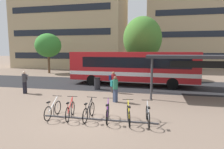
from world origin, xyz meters
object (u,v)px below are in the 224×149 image
at_px(parked_bicycle_black_2, 89,112).
at_px(commuter_teal_pack_2, 115,87).
at_px(city_bus, 132,67).
at_px(commuter_navy_pack_0, 113,81).
at_px(parked_bicycle_purple_3, 108,113).
at_px(parked_bicycle_yellow_4, 129,115).
at_px(parked_bicycle_silver_5, 148,116).
at_px(street_tree_0, 142,39).
at_px(commuter_grey_pack_1, 25,81).
at_px(parked_bicycle_red_1, 70,111).
at_px(street_tree_1, 48,45).
at_px(parked_bicycle_white_0, 53,110).
at_px(trash_bin, 97,83).
at_px(transit_shelter, 200,58).

distance_m(parked_bicycle_black_2, commuter_teal_pack_2, 3.46).
relative_size(city_bus, commuter_navy_pack_0, 7.18).
relative_size(city_bus, parked_bicycle_purple_3, 7.11).
bearing_deg(commuter_navy_pack_0, parked_bicycle_purple_3, -82.84).
bearing_deg(parked_bicycle_yellow_4, parked_bicycle_purple_3, 75.27).
relative_size(parked_bicycle_silver_5, commuter_navy_pack_0, 1.02).
bearing_deg(street_tree_0, commuter_grey_pack_1, -127.87).
relative_size(parked_bicycle_yellow_4, commuter_teal_pack_2, 1.00).
distance_m(commuter_navy_pack_0, street_tree_0, 10.03).
relative_size(parked_bicycle_purple_3, commuter_navy_pack_0, 1.01).
xyz_separation_m(parked_bicycle_purple_3, commuter_grey_pack_1, (-7.68, 4.34, 0.63)).
bearing_deg(commuter_navy_pack_0, city_bus, 72.29).
xyz_separation_m(parked_bicycle_red_1, commuter_grey_pack_1, (-5.79, 4.40, 0.63)).
bearing_deg(commuter_grey_pack_1, street_tree_0, 135.37).
bearing_deg(parked_bicycle_red_1, street_tree_1, 22.94).
relative_size(parked_bicycle_purple_3, parked_bicycle_silver_5, 0.99).
bearing_deg(street_tree_0, parked_bicycle_silver_5, -85.64).
distance_m(parked_bicycle_silver_5, commuter_teal_pack_2, 4.04).
height_order(city_bus, parked_bicycle_red_1, city_bus).
bearing_deg(street_tree_0, street_tree_1, 172.18).
relative_size(parked_bicycle_red_1, street_tree_0, 0.23).
relative_size(parked_bicycle_white_0, commuter_grey_pack_1, 0.98).
distance_m(parked_bicycle_red_1, parked_bicycle_yellow_4, 2.89).
distance_m(parked_bicycle_white_0, parked_bicycle_black_2, 1.85).
height_order(parked_bicycle_black_2, commuter_grey_pack_1, commuter_grey_pack_1).
xyz_separation_m(parked_bicycle_red_1, commuter_teal_pack_2, (1.57, 3.40, 0.60)).
bearing_deg(street_tree_0, city_bus, -97.41).
bearing_deg(street_tree_1, trash_bin, -43.86).
height_order(parked_bicycle_purple_3, parked_bicycle_yellow_4, same).
height_order(parked_bicycle_purple_3, street_tree_0, street_tree_0).
height_order(street_tree_0, street_tree_1, street_tree_0).
bearing_deg(parked_bicycle_black_2, commuter_navy_pack_0, 0.59).
relative_size(parked_bicycle_red_1, commuter_navy_pack_0, 1.01).
height_order(city_bus, parked_bicycle_purple_3, city_bus).
bearing_deg(parked_bicycle_yellow_4, street_tree_1, 28.23).
xyz_separation_m(city_bus, street_tree_0, (0.69, 5.34, 3.00)).
height_order(parked_bicycle_red_1, trash_bin, trash_bin).
bearing_deg(parked_bicycle_yellow_4, parked_bicycle_silver_5, -96.76).
xyz_separation_m(parked_bicycle_black_2, parked_bicycle_silver_5, (2.82, 0.01, 0.00)).
height_order(parked_bicycle_purple_3, commuter_teal_pack_2, commuter_teal_pack_2).
distance_m(city_bus, commuter_grey_pack_1, 9.48).
bearing_deg(trash_bin, commuter_navy_pack_0, -31.09).
xyz_separation_m(city_bus, trash_bin, (-2.63, -2.82, -1.26)).
height_order(parked_bicycle_white_0, parked_bicycle_purple_3, same).
height_order(parked_bicycle_purple_3, transit_shelter, transit_shelter).
bearing_deg(parked_bicycle_white_0, commuter_teal_pack_2, -36.94).
xyz_separation_m(parked_bicycle_yellow_4, commuter_navy_pack_0, (-2.02, 6.09, 0.59)).
relative_size(parked_bicycle_yellow_4, parked_bicycle_silver_5, 0.99).
xyz_separation_m(parked_bicycle_yellow_4, parked_bicycle_silver_5, (0.87, 0.07, 0.00)).
height_order(parked_bicycle_red_1, parked_bicycle_purple_3, same).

